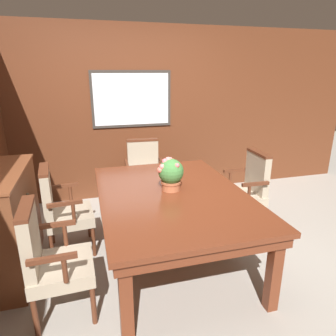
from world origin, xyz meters
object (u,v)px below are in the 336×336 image
object	(u,v)px
dining_table	(172,201)
sideboard_cabinet	(4,224)
chair_right_far	(247,188)
chair_left_near	(50,258)
chair_left_far	(61,208)
potted_plant	(171,173)
chair_head_far	(144,171)

from	to	relation	value
dining_table	sideboard_cabinet	distance (m)	1.56
chair_right_far	chair_left_near	distance (m)	2.30
chair_left_far	sideboard_cabinet	world-z (taller)	sideboard_cabinet
potted_plant	sideboard_cabinet	size ratio (longest dim) A/B	0.29
chair_head_far	chair_left_near	bearing A→B (deg)	-117.39
dining_table	potted_plant	distance (m)	0.27
dining_table	potted_plant	world-z (taller)	potted_plant
sideboard_cabinet	potted_plant	bearing A→B (deg)	-5.55
chair_right_far	chair_left_near	bearing A→B (deg)	-66.18
potted_plant	sideboard_cabinet	xyz separation A→B (m)	(-1.54, 0.15, -0.39)
chair_left_far	sideboard_cabinet	size ratio (longest dim) A/B	0.83
chair_head_far	chair_right_far	size ratio (longest dim) A/B	1.00
chair_right_far	potted_plant	bearing A→B (deg)	-70.13
chair_left_far	potted_plant	bearing A→B (deg)	-114.00
dining_table	chair_left_far	xyz separation A→B (m)	(-1.05, 0.45, -0.14)
chair_head_far	sideboard_cabinet	bearing A→B (deg)	-140.36
chair_head_far	chair_left_near	world-z (taller)	same
chair_head_far	chair_left_far	bearing A→B (deg)	-135.49
chair_left_near	sideboard_cabinet	size ratio (longest dim) A/B	0.83
chair_head_far	dining_table	bearing A→B (deg)	-86.37
chair_right_far	sideboard_cabinet	world-z (taller)	sideboard_cabinet
chair_head_far	chair_left_far	distance (m)	1.38
chair_left_near	chair_right_far	bearing A→B (deg)	-70.20
chair_left_far	sideboard_cabinet	bearing A→B (deg)	108.49
chair_head_far	chair_right_far	world-z (taller)	same
chair_right_far	potted_plant	world-z (taller)	potted_plant
chair_left_far	potted_plant	xyz separation A→B (m)	(1.06, -0.36, 0.39)
dining_table	sideboard_cabinet	xyz separation A→B (m)	(-1.54, 0.23, -0.14)
chair_left_near	sideboard_cabinet	world-z (taller)	sideboard_cabinet
potted_plant	chair_left_far	bearing A→B (deg)	161.06
chair_head_far	chair_left_near	distance (m)	2.09
chair_left_near	chair_left_far	bearing A→B (deg)	-4.07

